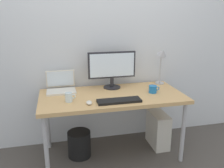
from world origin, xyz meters
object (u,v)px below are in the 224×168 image
Objects in this scene: monitor at (112,67)px; coffee_mug at (153,89)px; mouse at (89,103)px; wastebasket at (79,144)px; computer_tower at (158,130)px; glass_cup at (69,97)px; keyboard at (119,101)px; laptop at (61,86)px; desk_lamp at (162,58)px; desk at (112,100)px.

monitor is 4.52× the size of coffee_mug.
mouse is 0.30× the size of wastebasket.
monitor is at bearing 161.64° from computer_tower.
wastebasket is at bearing -155.51° from monitor.
mouse is 0.22m from glass_cup.
keyboard is at bearing -153.20° from computer_tower.
mouse is at bearing 179.62° from keyboard.
monitor is 0.66m from glass_cup.
monitor is 1.32× the size of computer_tower.
laptop is 0.69× the size of desk_lamp.
glass_cup is (-1.14, -0.35, -0.28)m from desk_lamp.
keyboard is at bearing -156.51° from coffee_mug.
laptop is 0.69m from wastebasket.
mouse is at bearing -125.76° from monitor.
desk is 0.75m from computer_tower.
mouse is at bearing -140.89° from desk.
desk is 3.36× the size of desk_lamp.
computer_tower is at bearing 0.96° from wastebasket.
laptop reaches higher than desk.
desk is at bearing -174.26° from computer_tower.
monitor reaches higher than desk.
desk is 5.15× the size of wastebasket.
desk is at bearing 39.11° from mouse.
desk_lamp is at bearing 26.10° from mouse.
desk_lamp reaches higher than computer_tower.
desk_lamp is at bearing -0.79° from laptop.
coffee_mug is 1.04m from wastebasket.
computer_tower is 1.40× the size of wastebasket.
mouse reaches higher than computer_tower.
glass_cup reaches higher than desk.
coffee_mug is (0.44, 0.19, 0.03)m from keyboard.
computer_tower is (1.06, 0.17, -0.57)m from glass_cup.
glass_cup is at bearing -121.40° from wastebasket.
keyboard is 0.50m from glass_cup.
laptop is 0.74m from keyboard.
desk is 4.83× the size of laptop.
glass_cup reaches higher than computer_tower.
computer_tower is (-0.08, -0.18, -0.85)m from desk_lamp.
desk_lamp is 1.05× the size of keyboard.
keyboard is (-0.04, -0.47, -0.23)m from monitor.
coffee_mug is (0.99, -0.30, -0.02)m from laptop.
desk_lamp is at bearing 35.66° from keyboard.
monitor is at bearing 33.82° from glass_cup.
monitor is 0.62m from mouse.
monitor reaches higher than glass_cup.
keyboard is 0.48m from coffee_mug.
desk_lamp is at bearing 17.08° from glass_cup.
laptop is 0.73× the size of keyboard.
desk_lamp is (0.67, 0.24, 0.39)m from desk.
desk is at bearing 13.42° from glass_cup.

